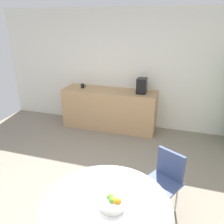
{
  "coord_description": "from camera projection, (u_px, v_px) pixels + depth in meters",
  "views": [
    {
      "loc": [
        1.16,
        -1.87,
        2.32
      ],
      "look_at": [
        0.19,
        1.33,
        0.95
      ],
      "focal_mm": 35.65,
      "sensor_mm": 36.0,
      "label": 1
    }
  ],
  "objects": [
    {
      "name": "ground_plane",
      "position": [
        68.0,
        216.0,
        2.85
      ],
      "size": [
        6.0,
        6.0,
        0.0
      ],
      "primitive_type": "plane",
      "color": "gray"
    },
    {
      "name": "wall_back",
      "position": [
        126.0,
        70.0,
        5.01
      ],
      "size": [
        6.0,
        0.1,
        2.6
      ],
      "primitive_type": "cube",
      "color": "white",
      "rests_on": "ground_plane"
    },
    {
      "name": "counter_block",
      "position": [
        109.0,
        109.0,
        5.1
      ],
      "size": [
        2.11,
        0.6,
        0.9
      ],
      "primitive_type": "cube",
      "color": "tan",
      "rests_on": "ground_plane"
    },
    {
      "name": "round_table",
      "position": [
        106.0,
        214.0,
        2.1
      ],
      "size": [
        1.22,
        1.22,
        0.76
      ],
      "color": "silver",
      "rests_on": "ground_plane"
    },
    {
      "name": "chair_navy",
      "position": [
        166.0,
        175.0,
        2.8
      ],
      "size": [
        0.57,
        0.57,
        0.83
      ],
      "color": "silver",
      "rests_on": "ground_plane"
    },
    {
      "name": "fruit_bowl",
      "position": [
        113.0,
        203.0,
        2.01
      ],
      "size": [
        0.23,
        0.23,
        0.11
      ],
      "color": "silver",
      "rests_on": "round_table"
    },
    {
      "name": "mug_white",
      "position": [
        83.0,
        86.0,
        5.09
      ],
      "size": [
        0.13,
        0.08,
        0.09
      ],
      "color": "black",
      "rests_on": "counter_block"
    },
    {
      "name": "coffee_maker",
      "position": [
        142.0,
        86.0,
        4.68
      ],
      "size": [
        0.2,
        0.24,
        0.32
      ],
      "primitive_type": "cube",
      "color": "black",
      "rests_on": "counter_block"
    }
  ]
}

